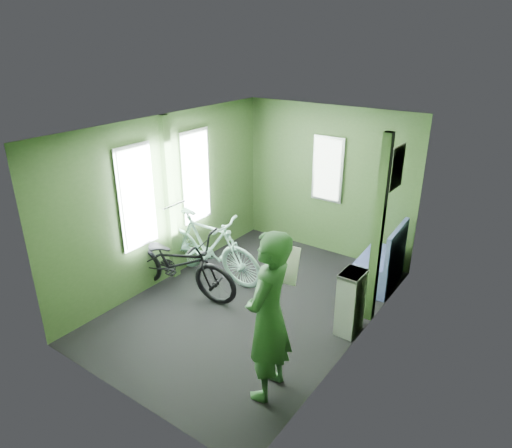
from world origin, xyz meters
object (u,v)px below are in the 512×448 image
at_px(bicycle_mint, 210,279).
at_px(passenger, 269,317).
at_px(bicycle_black, 179,293).
at_px(waste_box, 350,303).
at_px(bench_seat, 380,267).

xyz_separation_m(bicycle_mint, passenger, (1.90, -1.35, 0.86)).
bearing_deg(bicycle_black, passenger, -119.25).
bearing_deg(bicycle_mint, passenger, -125.78).
bearing_deg(passenger, bicycle_black, -120.44).
relative_size(bicycle_black, passenger, 1.05).
distance_m(bicycle_black, bicycle_mint, 0.55).
distance_m(bicycle_mint, waste_box, 2.17).
relative_size(bicycle_black, waste_box, 2.28).
bearing_deg(waste_box, bench_seat, 95.25).
distance_m(bicycle_mint, bench_seat, 2.39).
relative_size(passenger, waste_box, 2.17).
bearing_deg(bench_seat, bicycle_mint, -151.82).
bearing_deg(bench_seat, waste_box, -88.13).
xyz_separation_m(bicycle_black, bicycle_mint, (0.09, 0.55, 0.00)).
xyz_separation_m(passenger, bench_seat, (0.13, 2.59, -0.59)).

